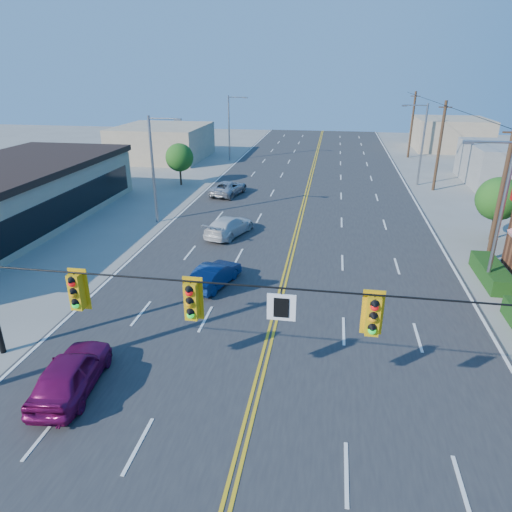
% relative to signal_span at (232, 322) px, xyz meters
% --- Properties ---
extents(ground, '(160.00, 160.00, 0.00)m').
position_rel_signal_span_xyz_m(ground, '(0.12, 0.00, -4.89)').
color(ground, gray).
rests_on(ground, ground).
extents(road, '(20.00, 120.00, 0.06)m').
position_rel_signal_span_xyz_m(road, '(0.12, 20.00, -4.86)').
color(road, '#2D2D30').
rests_on(road, ground).
extents(signal_span, '(24.32, 0.34, 9.00)m').
position_rel_signal_span_xyz_m(signal_span, '(0.00, 0.00, 0.00)').
color(signal_span, '#47301E').
rests_on(signal_span, ground).
extents(streetlight_se, '(2.55, 0.25, 8.00)m').
position_rel_signal_span_xyz_m(streetlight_se, '(10.91, 14.00, -0.37)').
color(streetlight_se, gray).
rests_on(streetlight_se, ground).
extents(streetlight_ne, '(2.55, 0.25, 8.00)m').
position_rel_signal_span_xyz_m(streetlight_ne, '(10.91, 38.00, -0.37)').
color(streetlight_ne, gray).
rests_on(streetlight_ne, ground).
extents(streetlight_sw, '(2.55, 0.25, 8.00)m').
position_rel_signal_span_xyz_m(streetlight_sw, '(-10.67, 22.00, -0.37)').
color(streetlight_sw, gray).
rests_on(streetlight_sw, ground).
extents(streetlight_nw, '(2.55, 0.25, 8.00)m').
position_rel_signal_span_xyz_m(streetlight_nw, '(-10.67, 48.00, -0.37)').
color(streetlight_nw, gray).
rests_on(streetlight_nw, ground).
extents(utility_pole_near, '(0.28, 0.28, 8.40)m').
position_rel_signal_span_xyz_m(utility_pole_near, '(12.32, 18.00, -0.69)').
color(utility_pole_near, '#47301E').
rests_on(utility_pole_near, ground).
extents(utility_pole_mid, '(0.28, 0.28, 8.40)m').
position_rel_signal_span_xyz_m(utility_pole_mid, '(12.32, 36.00, -0.69)').
color(utility_pole_mid, '#47301E').
rests_on(utility_pole_mid, ground).
extents(utility_pole_far, '(0.28, 0.28, 8.40)m').
position_rel_signal_span_xyz_m(utility_pole_far, '(12.32, 54.00, -0.69)').
color(utility_pole_far, '#47301E').
rests_on(utility_pole_far, ground).
extents(tree_kfc_rear, '(2.94, 2.94, 4.41)m').
position_rel_signal_span_xyz_m(tree_kfc_rear, '(13.62, 22.00, -1.95)').
color(tree_kfc_rear, '#47301E').
rests_on(tree_kfc_rear, ground).
extents(tree_west, '(2.80, 2.80, 4.20)m').
position_rel_signal_span_xyz_m(tree_west, '(-12.88, 34.00, -2.09)').
color(tree_west, '#47301E').
rests_on(tree_west, ground).
extents(bld_west_far, '(11.00, 12.00, 4.20)m').
position_rel_signal_span_xyz_m(bld_west_far, '(-19.88, 48.00, -2.79)').
color(bld_west_far, tan).
rests_on(bld_west_far, ground).
extents(bld_east_far, '(10.00, 10.00, 4.40)m').
position_rel_signal_span_xyz_m(bld_east_far, '(19.12, 62.00, -2.69)').
color(bld_east_far, tan).
rests_on(bld_east_far, ground).
extents(car_magenta, '(2.28, 4.61, 1.51)m').
position_rel_signal_span_xyz_m(car_magenta, '(-6.60, 2.18, -4.13)').
color(car_magenta, '#710C46').
rests_on(car_magenta, ground).
extents(car_blue, '(2.37, 4.12, 1.28)m').
position_rel_signal_span_xyz_m(car_blue, '(-3.58, 11.62, -4.24)').
color(car_blue, navy).
rests_on(car_blue, ground).
extents(car_white, '(3.26, 5.05, 1.36)m').
position_rel_signal_span_xyz_m(car_white, '(-4.60, 19.73, -4.20)').
color(car_white, silver).
rests_on(car_white, ground).
extents(car_silver, '(3.16, 5.12, 1.32)m').
position_rel_signal_span_xyz_m(car_silver, '(-7.13, 30.69, -4.22)').
color(car_silver, '#B0B0B5').
rests_on(car_silver, ground).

